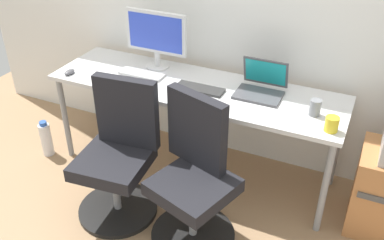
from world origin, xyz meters
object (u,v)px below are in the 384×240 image
Objects in this scene: desktop_monitor at (156,36)px; open_laptop at (261,86)px; water_bottle_on_floor at (46,139)px; coffee_mug at (332,124)px; office_chair_right at (194,179)px; office_chair_left at (119,157)px.

open_laptop is (0.84, -0.08, -0.20)m from desktop_monitor.
desktop_monitor is at bearing 32.19° from water_bottle_on_floor.
coffee_mug is at bearing -14.99° from desktop_monitor.
office_chair_right is 1.49m from water_bottle_on_floor.
coffee_mug reaches higher than water_bottle_on_floor.
office_chair_left is 1.06m from open_laptop.
coffee_mug is (0.51, -0.29, -0.01)m from open_laptop.
coffee_mug is (1.24, 0.40, 0.35)m from office_chair_left.
coffee_mug is at bearing 17.75° from office_chair_left.
office_chair_left and office_chair_right have the same top height.
coffee_mug is (1.35, -0.36, -0.20)m from desktop_monitor.
open_laptop is at bearing 43.12° from office_chair_left.
desktop_monitor is 1.41m from coffee_mug.
desktop_monitor is 5.22× the size of coffee_mug.
office_chair_right is 1.96× the size of desktop_monitor.
water_bottle_on_floor is at bearing -165.55° from open_laptop.
office_chair_right is 3.03× the size of open_laptop.
water_bottle_on_floor is 1.00× the size of open_laptop.
office_chair_right is at bearing -105.01° from open_laptop.
coffee_mug is at bearing -29.16° from open_laptop.
office_chair_right is 0.87m from coffee_mug.
office_chair_right reaches higher than coffee_mug.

